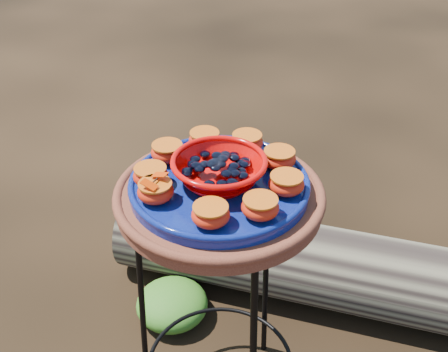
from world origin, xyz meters
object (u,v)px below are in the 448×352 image
Objects in this scene: red_bowl at (219,171)px; driftwood_log at (329,267)px; terracotta_saucer at (219,198)px; cobalt_plate at (219,186)px; plant_stand at (220,313)px.

red_bowl reaches higher than driftwood_log.
red_bowl is at bearing 0.00° from terracotta_saucer.
terracotta_saucer reaches higher than driftwood_log.
cobalt_plate is (0.00, 0.00, 0.03)m from terracotta_saucer.
terracotta_saucer is at bearing 0.00° from red_bowl.
driftwood_log is at bearing 85.79° from red_bowl.
terracotta_saucer is 2.33× the size of red_bowl.
cobalt_plate is 0.04m from red_bowl.
red_bowl is at bearing 0.00° from cobalt_plate.
cobalt_plate is 0.27× the size of driftwood_log.
plant_stand is 0.40m from cobalt_plate.
red_bowl is at bearing 0.00° from plant_stand.
cobalt_plate is at bearing -94.21° from driftwood_log.
cobalt_plate is 0.82m from driftwood_log.
cobalt_plate reaches higher than plant_stand.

